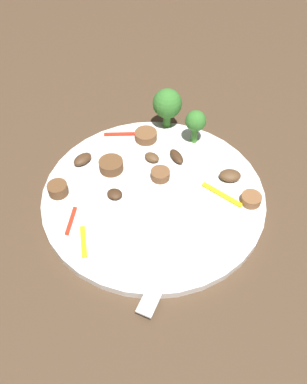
# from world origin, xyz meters

# --- Properties ---
(ground_plane) EXTENTS (1.40, 1.40, 0.00)m
(ground_plane) POSITION_xyz_m (0.00, 0.00, 0.00)
(ground_plane) COLOR #4C3826
(plate) EXTENTS (0.29, 0.29, 0.01)m
(plate) POSITION_xyz_m (0.00, 0.00, 0.01)
(plate) COLOR white
(plate) RESTS_ON ground_plane
(fork) EXTENTS (0.17, 0.08, 0.00)m
(fork) POSITION_xyz_m (0.06, 0.09, 0.01)
(fork) COLOR silver
(fork) RESTS_ON plate
(broccoli_floret_0) EXTENTS (0.04, 0.04, 0.06)m
(broccoli_floret_0) POSITION_xyz_m (-0.11, -0.09, 0.05)
(broccoli_floret_0) COLOR #408630
(broccoli_floret_0) RESTS_ON plate
(broccoli_floret_1) EXTENTS (0.03, 0.03, 0.05)m
(broccoli_floret_1) POSITION_xyz_m (-0.11, -0.03, 0.05)
(broccoli_floret_1) COLOR #408630
(broccoli_floret_1) RESTS_ON plate
(sausage_slice_0) EXTENTS (0.04, 0.04, 0.01)m
(sausage_slice_0) POSITION_xyz_m (-0.02, -0.01, 0.02)
(sausage_slice_0) COLOR brown
(sausage_slice_0) RESTS_ON plate
(sausage_slice_1) EXTENTS (0.03, 0.03, 0.02)m
(sausage_slice_1) POSITION_xyz_m (0.09, -0.09, 0.02)
(sausage_slice_1) COLOR brown
(sausage_slice_1) RESTS_ON plate
(sausage_slice_2) EXTENTS (0.03, 0.03, 0.01)m
(sausage_slice_2) POSITION_xyz_m (-0.08, 0.10, 0.02)
(sausage_slice_2) COLOR brown
(sausage_slice_2) RESTS_ON plate
(sausage_slice_3) EXTENTS (0.04, 0.04, 0.01)m
(sausage_slice_3) POSITION_xyz_m (0.01, -0.07, 0.02)
(sausage_slice_3) COLOR brown
(sausage_slice_3) RESTS_ON plate
(sausage_slice_4) EXTENTS (0.05, 0.05, 0.01)m
(sausage_slice_4) POSITION_xyz_m (-0.07, -0.08, 0.02)
(sausage_slice_4) COLOR brown
(sausage_slice_4) RESTS_ON plate
(mushroom_0) EXTENTS (0.02, 0.03, 0.01)m
(mushroom_0) POSITION_xyz_m (-0.07, -0.02, 0.02)
(mushroom_0) COLOR #422B19
(mushroom_0) RESTS_ON plate
(mushroom_1) EXTENTS (0.03, 0.02, 0.01)m
(mushroom_1) POSITION_xyz_m (0.03, -0.11, 0.02)
(mushroom_1) COLOR #4C331E
(mushroom_1) RESTS_ON plate
(mushroom_2) EXTENTS (0.04, 0.04, 0.01)m
(mushroom_2) POSITION_xyz_m (-0.09, 0.05, 0.02)
(mushroom_2) COLOR brown
(mushroom_2) RESTS_ON plate
(mushroom_3) EXTENTS (0.02, 0.02, 0.01)m
(mushroom_3) POSITION_xyz_m (-0.04, -0.05, 0.02)
(mushroom_3) COLOR brown
(mushroom_3) RESTS_ON plate
(mushroom_4) EXTENTS (0.02, 0.03, 0.01)m
(mushroom_4) POSITION_xyz_m (0.04, -0.03, 0.01)
(mushroom_4) COLOR #422B19
(mushroom_4) RESTS_ON plate
(pepper_strip_0) EXTENTS (0.03, 0.04, 0.00)m
(pepper_strip_0) POSITION_xyz_m (0.11, -0.00, 0.01)
(pepper_strip_0) COLOR yellow
(pepper_strip_0) RESTS_ON plate
(pepper_strip_1) EXTENTS (0.01, 0.06, 0.00)m
(pepper_strip_1) POSITION_xyz_m (-0.06, 0.07, 0.01)
(pepper_strip_1) COLOR yellow
(pepper_strip_1) RESTS_ON plate
(pepper_strip_2) EXTENTS (0.04, 0.04, 0.00)m
(pepper_strip_2) POSITION_xyz_m (-0.04, -0.12, 0.01)
(pepper_strip_2) COLOR red
(pepper_strip_2) RESTS_ON plate
(pepper_strip_3) EXTENTS (0.04, 0.03, 0.00)m
(pepper_strip_3) POSITION_xyz_m (0.11, -0.04, 0.01)
(pepper_strip_3) COLOR red
(pepper_strip_3) RESTS_ON plate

